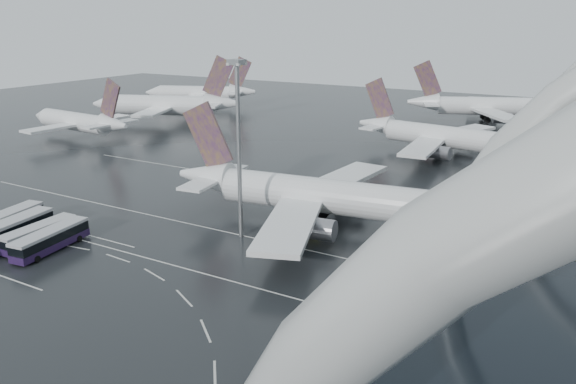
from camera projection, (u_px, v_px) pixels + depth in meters
The scene contains 19 objects.
ground at pixel (187, 261), 78.95m from camera, with size 420.00×420.00×0.00m, color black.
lane_marking_near at pixel (178, 266), 77.29m from camera, with size 120.00×0.25×0.01m, color silver.
lane_marking_mid at pixel (236, 234), 88.88m from camera, with size 120.00×0.25×0.01m, color silver.
lane_marking_far at pixel (317, 190), 112.06m from camera, with size 120.00×0.25×0.01m, color silver.
bus_bay_line_north at pixel (71, 231), 90.39m from camera, with size 28.00×0.25×0.01m, color silver.
airliner_main at pixel (325, 197), 91.59m from camera, with size 56.95×49.55×19.28m.
airliner_gate_b at pixel (447, 138), 138.94m from camera, with size 51.90×46.24×18.03m.
airliner_gate_c at pixel (490, 107), 184.87m from camera, with size 53.25×48.64×19.89m.
jet_remote_west at pixel (80, 122), 158.83m from camera, with size 41.00×33.04×17.85m.
jet_remote_mid at pixel (168, 105), 182.94m from camera, with size 48.62×39.62×21.81m.
jet_remote_far at pixel (202, 93), 217.78m from camera, with size 42.62×34.74×19.16m.
bus_row_near_a at pixel (5, 222), 88.69m from camera, with size 5.17×14.03×3.38m.
bus_row_near_b at pixel (12, 230), 85.40m from camera, with size 4.90×14.31×3.45m.
bus_row_near_c at pixel (39, 234), 84.47m from camera, with size 3.33×12.39×3.02m.
bus_row_near_d at pixel (51, 239), 82.22m from camera, with size 4.55×13.21×3.19m.
floodlight_mast at pixel (238, 129), 82.85m from camera, with size 2.08×2.08×27.14m.
gse_cart_belly_b at pixel (412, 218), 94.43m from camera, with size 1.93×1.14×1.05m, color slate.
gse_cart_belly_c at pixel (312, 232), 88.19m from camera, with size 2.22×1.31×1.21m, color gold.
gse_cart_belly_d at pixel (446, 252), 80.73m from camera, with size 1.89×1.12×1.03m, color slate.
Camera 1 is at (48.55, -55.76, 32.64)m, focal length 35.00 mm.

